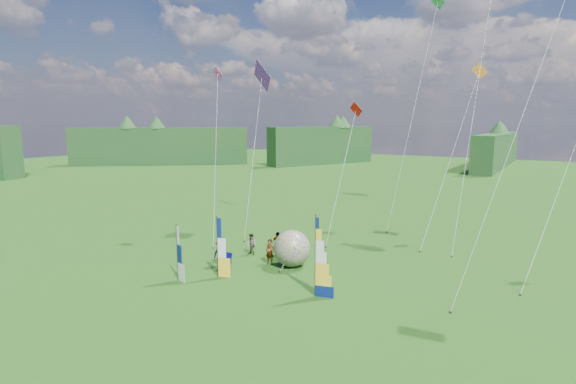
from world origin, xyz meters
The scene contains 19 objects.
ground centered at (0.00, 0.00, 0.00)m, with size 220.00×220.00×0.00m, color #224D17.
treeline_ring centered at (0.00, 0.00, 4.00)m, with size 210.00×210.00×8.00m, color #29451E, non-canonical shape.
feather_banner_main centered at (1.86, 2.30, 2.28)m, with size 1.24×0.10×4.56m, color navy, non-canonical shape.
side_banner_left centered at (-4.88, 1.82, 1.91)m, with size 1.06×0.10×3.83m, color yellow, non-canonical shape.
side_banner_far centered at (-6.61, 0.07, 1.73)m, with size 1.02×0.10×3.45m, color white, non-canonical shape.
bol_inflatable centered at (-2.02, 6.12, 1.25)m, with size 2.50×2.50×2.50m, color navy.
spectator_a centered at (-3.53, 5.68, 0.89)m, with size 0.65×0.43×1.78m, color #66594C.
spectator_b centered at (-5.95, 6.80, 0.79)m, with size 0.77×0.38×1.58m, color #66594C.
spectator_c centered at (-6.15, 3.59, 0.91)m, with size 1.17×0.44×1.82m, color #66594C.
spectator_d centered at (-4.30, 7.83, 0.87)m, with size 1.02×0.41×1.73m, color #66594C.
camp_chair centered at (-5.35, 3.12, 0.57)m, with size 0.66×0.66×1.14m, color #05065B, non-canonical shape.
kite_whale centered at (6.73, 19.67, 12.19)m, with size 3.31×14.38×24.37m, color black, non-canonical shape.
kite_rainbow_delta centered at (-9.78, 12.39, 8.18)m, with size 7.31×11.01×16.36m, color #FA3A5A, non-canonical shape.
kite_parafoil centered at (10.80, 6.96, 9.42)m, with size 7.98×9.96×18.85m, color #C20E36, non-canonical shape.
small_kite_red centered at (-2.72, 15.31, 6.00)m, with size 3.47×10.24×12.00m, color #F5140A, non-canonical shape.
small_kite_orange centered at (5.43, 18.28, 7.53)m, with size 4.21×10.55×15.06m, color orange, non-canonical shape.
small_kite_yellow centered at (12.94, 12.37, 5.74)m, with size 4.74×9.91×11.49m, color #F4A005, non-canonical shape.
small_kite_pink centered at (-10.97, 8.79, 7.43)m, with size 5.20×6.71×14.86m, color #FB52B4, non-canonical shape.
small_kite_green centered at (0.89, 22.74, 11.18)m, with size 3.85×10.82×22.35m, color green, non-canonical shape.
Camera 1 is at (13.41, -18.95, 9.77)m, focal length 28.00 mm.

